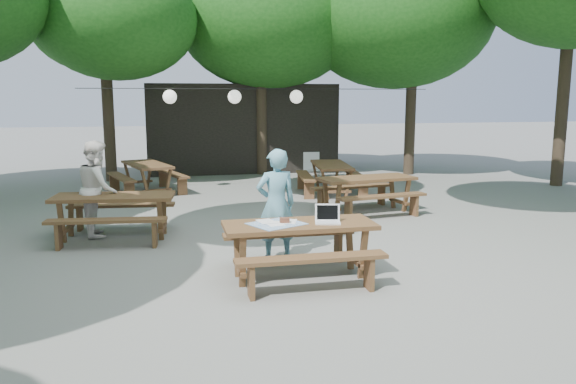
{
  "coord_description": "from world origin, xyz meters",
  "views": [
    {
      "loc": [
        -1.95,
        -8.28,
        2.4
      ],
      "look_at": [
        -0.25,
        -0.53,
        1.05
      ],
      "focal_mm": 35.0,
      "sensor_mm": 36.0,
      "label": 1
    }
  ],
  "objects_px": {
    "second_person": "(98,188)",
    "plastic_chair": "(312,176)",
    "woman": "(276,204)",
    "main_picnic_table": "(299,249)",
    "picnic_table_nw": "(115,216)"
  },
  "relations": [
    {
      "from": "woman",
      "to": "plastic_chair",
      "type": "relative_size",
      "value": 1.84
    },
    {
      "from": "main_picnic_table",
      "to": "picnic_table_nw",
      "type": "height_order",
      "value": "same"
    },
    {
      "from": "main_picnic_table",
      "to": "picnic_table_nw",
      "type": "bearing_deg",
      "value": 133.29
    },
    {
      "from": "main_picnic_table",
      "to": "plastic_chair",
      "type": "distance_m",
      "value": 7.95
    },
    {
      "from": "plastic_chair",
      "to": "second_person",
      "type": "bearing_deg",
      "value": -130.07
    },
    {
      "from": "picnic_table_nw",
      "to": "woman",
      "type": "height_order",
      "value": "woman"
    },
    {
      "from": "picnic_table_nw",
      "to": "second_person",
      "type": "distance_m",
      "value": 0.6
    },
    {
      "from": "main_picnic_table",
      "to": "plastic_chair",
      "type": "xyz_separation_m",
      "value": [
        2.19,
        7.64,
        -0.13
      ]
    },
    {
      "from": "main_picnic_table",
      "to": "picnic_table_nw",
      "type": "distance_m",
      "value": 3.78
    },
    {
      "from": "woman",
      "to": "plastic_chair",
      "type": "height_order",
      "value": "woman"
    },
    {
      "from": "second_person",
      "to": "plastic_chair",
      "type": "distance_m",
      "value": 6.87
    },
    {
      "from": "second_person",
      "to": "main_picnic_table",
      "type": "bearing_deg",
      "value": -143.41
    },
    {
      "from": "main_picnic_table",
      "to": "second_person",
      "type": "bearing_deg",
      "value": 133.43
    },
    {
      "from": "plastic_chair",
      "to": "woman",
      "type": "bearing_deg",
      "value": -101.47
    },
    {
      "from": "main_picnic_table",
      "to": "woman",
      "type": "height_order",
      "value": "woman"
    }
  ]
}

